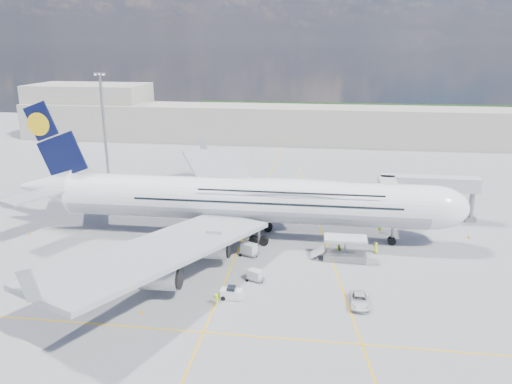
# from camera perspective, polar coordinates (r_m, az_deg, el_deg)

# --- Properties ---
(ground) EXTENTS (300.00, 300.00, 0.00)m
(ground) POSITION_cam_1_polar(r_m,az_deg,el_deg) (77.98, -2.56, -7.85)
(ground) COLOR gray
(ground) RESTS_ON ground
(taxi_line_main) EXTENTS (0.25, 220.00, 0.01)m
(taxi_line_main) POSITION_cam_1_polar(r_m,az_deg,el_deg) (77.98, -2.56, -7.85)
(taxi_line_main) COLOR #F1B20C
(taxi_line_main) RESTS_ON ground
(taxi_line_cross) EXTENTS (120.00, 0.25, 0.01)m
(taxi_line_cross) POSITION_cam_1_polar(r_m,az_deg,el_deg) (60.79, -6.03, -15.66)
(taxi_line_cross) COLOR #F1B20C
(taxi_line_cross) RESTS_ON ground
(taxi_line_diag) EXTENTS (14.16, 99.06, 0.01)m
(taxi_line_diag) POSITION_cam_1_polar(r_m,az_deg,el_deg) (86.06, 7.90, -5.55)
(taxi_line_diag) COLOR #F1B20C
(taxi_line_diag) RESTS_ON ground
(airliner) EXTENTS (77.26, 79.15, 23.71)m
(airliner) POSITION_cam_1_polar(r_m,az_deg,el_deg) (84.65, -1.25, -0.82)
(airliner) COLOR white
(airliner) RESTS_ON ground
(jet_bridge) EXTENTS (18.80, 12.10, 8.50)m
(jet_bridge) POSITION_cam_1_polar(r_m,az_deg,el_deg) (95.65, 17.59, 0.45)
(jet_bridge) COLOR #B7B7BC
(jet_bridge) RESTS_ON ground
(cargo_loader) EXTENTS (8.53, 3.20, 3.67)m
(cargo_loader) POSITION_cam_1_polar(r_m,az_deg,el_deg) (79.11, 9.97, -6.74)
(cargo_loader) COLOR silver
(cargo_loader) RESTS_ON ground
(light_mast) EXTENTS (3.00, 0.70, 25.50)m
(light_mast) POSITION_cam_1_polar(r_m,az_deg,el_deg) (127.77, -16.98, 7.42)
(light_mast) COLOR gray
(light_mast) RESTS_ON ground
(terminal) EXTENTS (180.00, 16.00, 12.00)m
(terminal) POSITION_cam_1_polar(r_m,az_deg,el_deg) (167.28, 3.25, 7.70)
(terminal) COLOR #B2AD9E
(terminal) RESTS_ON ground
(hangar) EXTENTS (40.00, 22.00, 18.00)m
(hangar) POSITION_cam_1_polar(r_m,az_deg,el_deg) (190.31, -18.38, 8.91)
(hangar) COLOR #B2AD9E
(hangar) RESTS_ON ground
(tree_line) EXTENTS (160.00, 6.00, 8.00)m
(tree_line) POSITION_cam_1_polar(r_m,az_deg,el_deg) (213.30, 15.15, 8.60)
(tree_line) COLOR #193814
(tree_line) RESTS_ON ground
(dolly_row_a) EXTENTS (3.66, 2.44, 2.13)m
(dolly_row_a) POSITION_cam_1_polar(r_m,az_deg,el_deg) (75.73, -20.37, -8.80)
(dolly_row_a) COLOR gray
(dolly_row_a) RESTS_ON ground
(dolly_row_b) EXTENTS (2.97, 1.66, 1.85)m
(dolly_row_b) POSITION_cam_1_polar(r_m,az_deg,el_deg) (71.95, -16.45, -9.93)
(dolly_row_b) COLOR gray
(dolly_row_b) RESTS_ON ground
(dolly_row_c) EXTENTS (3.25, 1.85, 0.46)m
(dolly_row_c) POSITION_cam_1_polar(r_m,az_deg,el_deg) (82.96, -13.97, -6.52)
(dolly_row_c) COLOR gray
(dolly_row_c) RESTS_ON ground
(dolly_back) EXTENTS (3.49, 2.16, 0.48)m
(dolly_back) POSITION_cam_1_polar(r_m,az_deg,el_deg) (82.59, -13.15, -6.56)
(dolly_back) COLOR gray
(dolly_back) RESTS_ON ground
(dolly_nose_far) EXTENTS (2.93, 2.31, 1.64)m
(dolly_nose_far) POSITION_cam_1_polar(r_m,az_deg,el_deg) (71.49, -0.14, -9.46)
(dolly_nose_far) COLOR gray
(dolly_nose_far) RESTS_ON ground
(dolly_nose_near) EXTENTS (3.55, 2.84, 1.99)m
(dolly_nose_near) POSITION_cam_1_polar(r_m,az_deg,el_deg) (79.33, -0.84, -6.54)
(dolly_nose_near) COLOR gray
(dolly_nose_near) RESTS_ON ground
(baggage_tug) EXTENTS (2.87, 1.41, 1.76)m
(baggage_tug) POSITION_cam_1_polar(r_m,az_deg,el_deg) (66.97, -2.83, -11.51)
(baggage_tug) COLOR silver
(baggage_tug) RESTS_ON ground
(catering_truck_inner) EXTENTS (6.68, 3.08, 3.87)m
(catering_truck_inner) POSITION_cam_1_polar(r_m,az_deg,el_deg) (102.18, -1.98, -0.66)
(catering_truck_inner) COLOR gray
(catering_truck_inner) RESTS_ON ground
(catering_truck_outer) EXTENTS (7.03, 3.60, 4.00)m
(catering_truck_outer) POSITION_cam_1_polar(r_m,az_deg,el_deg) (121.49, -4.31, 2.17)
(catering_truck_outer) COLOR gray
(catering_truck_outer) RESTS_ON ground
(service_van) EXTENTS (2.45, 5.18, 1.43)m
(service_van) POSITION_cam_1_polar(r_m,az_deg,el_deg) (66.82, 11.74, -12.01)
(service_van) COLOR silver
(service_van) RESTS_ON ground
(crew_nose) EXTENTS (0.79, 0.60, 1.95)m
(crew_nose) POSITION_cam_1_polar(r_m,az_deg,el_deg) (91.16, 13.96, -3.94)
(crew_nose) COLOR #E7FF1A
(crew_nose) RESTS_ON ground
(crew_loader) EXTENTS (1.11, 1.16, 1.89)m
(crew_loader) POSITION_cam_1_polar(r_m,az_deg,el_deg) (80.26, 9.46, -6.60)
(crew_loader) COLOR #B6EA18
(crew_loader) RESTS_ON ground
(crew_wing) EXTENTS (0.54, 1.00, 1.62)m
(crew_wing) POSITION_cam_1_polar(r_m,az_deg,el_deg) (79.92, -9.32, -6.80)
(crew_wing) COLOR #C3F119
(crew_wing) RESTS_ON ground
(crew_van) EXTENTS (1.03, 1.05, 1.82)m
(crew_van) POSITION_cam_1_polar(r_m,az_deg,el_deg) (82.55, 13.54, -6.20)
(crew_van) COLOR #E4FF1A
(crew_van) RESTS_ON ground
(crew_tug) EXTENTS (1.14, 0.76, 1.64)m
(crew_tug) POSITION_cam_1_polar(r_m,az_deg,el_deg) (65.69, -4.55, -12.12)
(crew_tug) COLOR #D6FF1A
(crew_tug) RESTS_ON ground
(cone_nose) EXTENTS (0.48, 0.48, 0.61)m
(cone_nose) POSITION_cam_1_polar(r_m,az_deg,el_deg) (93.71, 23.12, -4.71)
(cone_nose) COLOR orange
(cone_nose) RESTS_ON ground
(cone_wing_left_inner) EXTENTS (0.44, 0.44, 0.57)m
(cone_wing_left_inner) POSITION_cam_1_polar(r_m,az_deg,el_deg) (108.95, -6.90, -0.51)
(cone_wing_left_inner) COLOR orange
(cone_wing_left_inner) RESTS_ON ground
(cone_wing_left_outer) EXTENTS (0.40, 0.40, 0.51)m
(cone_wing_left_outer) POSITION_cam_1_polar(r_m,az_deg,el_deg) (107.18, -3.79, -0.73)
(cone_wing_left_outer) COLOR orange
(cone_wing_left_outer) RESTS_ON ground
(cone_wing_right_inner) EXTENTS (0.44, 0.44, 0.56)m
(cone_wing_right_inner) POSITION_cam_1_polar(r_m,az_deg,el_deg) (77.64, -11.05, -8.07)
(cone_wing_right_inner) COLOR orange
(cone_wing_right_inner) RESTS_ON ground
(cone_wing_right_outer) EXTENTS (0.45, 0.45, 0.57)m
(cone_wing_right_outer) POSITION_cam_1_polar(r_m,az_deg,el_deg) (65.42, -13.05, -13.22)
(cone_wing_right_outer) COLOR orange
(cone_wing_right_outer) RESTS_ON ground
(cone_tail) EXTENTS (0.41, 0.41, 0.52)m
(cone_tail) POSITION_cam_1_polar(r_m,az_deg,el_deg) (95.96, -24.40, -4.40)
(cone_tail) COLOR orange
(cone_tail) RESTS_ON ground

